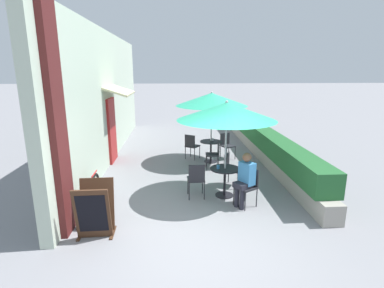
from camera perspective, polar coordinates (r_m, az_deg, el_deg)
The scene contains 18 objects.
ground_plane at distance 5.59m, azimuth 0.54°, elevation -18.58°, with size 120.00×120.00×0.00m, color gray.
cafe_facade_wall at distance 10.54m, azimuth -15.70°, elevation 8.55°, with size 0.98×11.42×4.20m.
planter_hedge at distance 11.03m, azimuth 12.87°, elevation 0.77°, with size 0.60×10.42×1.01m.
patio_table_near at distance 7.30m, azimuth 6.26°, elevation -6.18°, with size 0.72×0.72×0.70m.
patio_umbrella_near at distance 6.92m, azimuth 6.61°, elevation 6.19°, with size 2.30×2.30×2.32m.
cafe_chair_near_left at distance 7.12m, azimuth 0.82°, elevation -6.45°, with size 0.41×0.41×0.87m.
cafe_chair_near_right at distance 6.88m, azimuth 10.65°, elevation -7.46°, with size 0.55×0.55×0.87m.
seated_patron_near_right at distance 6.74m, azimuth 10.05°, elevation -6.33°, with size 0.51×0.48×1.25m.
cafe_chair_near_back at distance 7.95m, azimuth 7.34°, elevation -4.34°, with size 0.54×0.54×0.87m.
coffee_cup_near at distance 7.17m, azimuth 5.00°, elevation -4.37°, with size 0.07×0.07×0.09m.
patio_table_mid at distance 9.92m, azimuth 3.62°, elevation -0.65°, with size 0.72×0.72×0.70m.
patio_umbrella_mid at distance 9.64m, azimuth 3.77°, elevation 8.48°, with size 2.30×2.30×2.32m.
cafe_chair_mid_left at distance 9.24m, azimuth 4.37°, elevation -1.62°, with size 0.42×0.42×0.87m.
cafe_chair_mid_right at distance 10.36m, azimuth 6.61°, elevation 0.07°, with size 0.54×0.54×0.87m.
cafe_chair_mid_back at distance 10.16m, azimuth -0.11°, elevation -0.12°, with size 0.55×0.55×0.87m.
coffee_cup_mid at distance 9.91m, azimuth 3.95°, elevation 0.86°, with size 0.07×0.07×0.09m.
bicycle_leaning at distance 7.01m, azimuth -18.87°, elevation -9.20°, with size 0.10×1.72×0.72m.
menu_board at distance 5.92m, azimuth -17.99°, elevation -11.79°, with size 0.66×0.65×1.02m.
Camera 1 is at (-0.33, -4.69, 3.02)m, focal length 28.00 mm.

